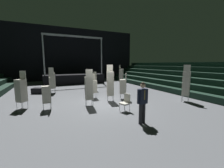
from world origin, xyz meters
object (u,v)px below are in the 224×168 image
loose_chair_near_man (126,102)px  chair_stack_front_left (94,81)px  chair_stack_mid_left (121,75)px  chair_stack_mid_right (93,86)px  chair_stack_rear_centre (47,94)px  chair_stack_rear_right (52,80)px  equipment_road_case (38,91)px  chair_stack_mid_centre (186,83)px  chair_stack_aisle_right (89,88)px  chair_stack_aisle_left (110,83)px  stage_riser (74,78)px  man_with_tie (143,100)px  chair_stack_front_right (21,90)px  chair_stack_rear_left (123,86)px

loose_chair_near_man → chair_stack_front_left: bearing=-19.0°
chair_stack_mid_left → loose_chair_near_man: chair_stack_mid_left is taller
chair_stack_mid_right → loose_chair_near_man: (0.67, -3.59, -0.37)m
chair_stack_rear_centre → chair_stack_rear_right: bearing=-7.2°
chair_stack_rear_right → equipment_road_case: chair_stack_rear_right is taller
chair_stack_mid_centre → chair_stack_aisle_right: (-6.20, 1.71, -0.13)m
chair_stack_front_left → chair_stack_rear_right: 3.62m
chair_stack_mid_right → chair_stack_aisle_left: chair_stack_aisle_left is taller
chair_stack_rear_centre → chair_stack_aisle_right: (2.32, -0.25, 0.21)m
stage_riser → equipment_road_case: 6.58m
chair_stack_front_left → chair_stack_aisle_left: 4.22m
stage_riser → chair_stack_front_left: size_ratio=4.06×
chair_stack_aisle_left → chair_stack_aisle_right: size_ratio=1.11×
chair_stack_front_left → chair_stack_aisle_right: bearing=140.5°
chair_stack_rear_right → chair_stack_aisle_right: 5.43m
man_with_tie → loose_chair_near_man: size_ratio=1.89×
chair_stack_aisle_right → loose_chair_near_man: chair_stack_aisle_right is taller
chair_stack_aisle_left → chair_stack_mid_left: bearing=-107.3°
man_with_tie → chair_stack_front_right: chair_stack_front_right is taller
chair_stack_mid_right → chair_stack_rear_left: size_ratio=0.95×
chair_stack_mid_left → chair_stack_rear_centre: chair_stack_mid_left is taller
chair_stack_rear_centre → chair_stack_aisle_left: bearing=-88.8°
chair_stack_mid_left → chair_stack_rear_centre: (-8.14, -6.50, -0.29)m
chair_stack_mid_left → chair_stack_aisle_left: bearing=9.5°
man_with_tie → equipment_road_case: bearing=-72.9°
chair_stack_rear_left → chair_stack_mid_right: bearing=92.7°
chair_stack_mid_centre → chair_stack_aisle_left: bearing=-146.4°
chair_stack_mid_left → loose_chair_near_man: size_ratio=2.53×
chair_stack_front_left → equipment_road_case: (-4.77, 0.68, -0.66)m
stage_riser → chair_stack_front_left: (0.82, -5.93, 0.22)m
man_with_tie → chair_stack_rear_left: bearing=-117.5°
chair_stack_mid_centre → loose_chair_near_man: size_ratio=2.62×
stage_riser → loose_chair_near_man: stage_riser is taller
stage_riser → chair_stack_front_right: stage_riser is taller
chair_stack_front_right → chair_stack_aisle_right: chair_stack_aisle_right is taller
chair_stack_rear_right → chair_stack_aisle_left: (3.47, -4.64, 0.13)m
loose_chair_near_man → equipment_road_case: bearing=15.4°
chair_stack_aisle_left → equipment_road_case: (-4.64, 4.89, -1.00)m
chair_stack_rear_right → chair_stack_aisle_right: same height
chair_stack_rear_right → loose_chair_near_man: chair_stack_rear_right is taller
chair_stack_mid_right → chair_stack_aisle_right: chair_stack_aisle_right is taller
chair_stack_rear_centre → loose_chair_near_man: (3.82, -2.04, -0.37)m
man_with_tie → chair_stack_mid_right: 5.29m
stage_riser → chair_stack_rear_centre: bearing=-107.3°
man_with_tie → chair_stack_aisle_left: (0.25, 3.93, 0.22)m
chair_stack_mid_left → chair_stack_rear_right: (-7.69, -1.65, -0.08)m
chair_stack_mid_centre → stage_riser: bearing=172.1°
chair_stack_mid_right → loose_chair_near_man: chair_stack_mid_right is taller
equipment_road_case → loose_chair_near_man: bearing=-57.5°
chair_stack_aisle_left → equipment_road_case: bearing=-30.0°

